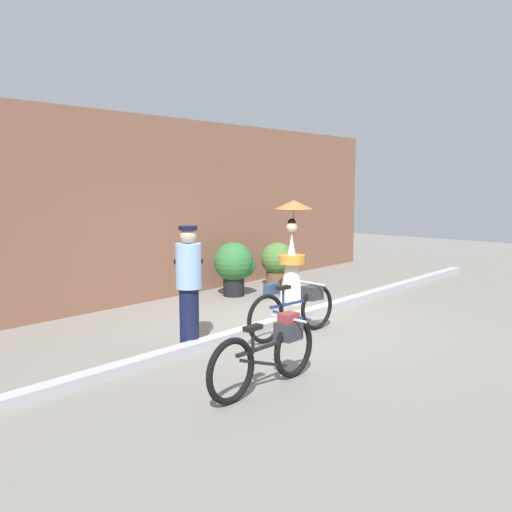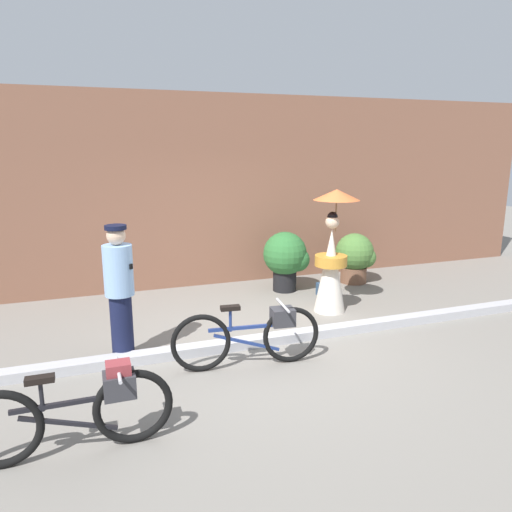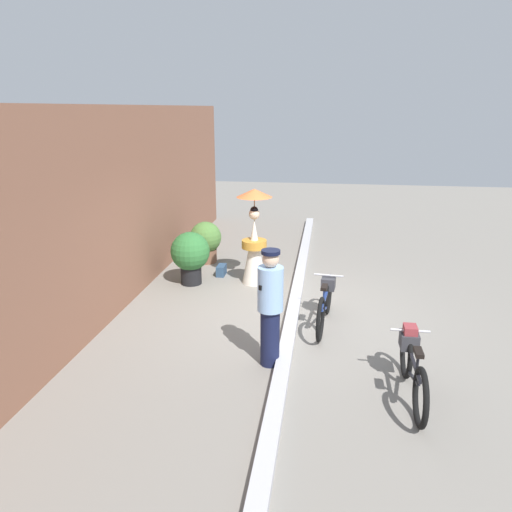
{
  "view_description": "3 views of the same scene",
  "coord_description": "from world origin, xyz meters",
  "px_view_note": "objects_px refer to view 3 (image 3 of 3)",
  "views": [
    {
      "loc": [
        -6.67,
        -5.28,
        2.17
      ],
      "look_at": [
        -0.19,
        0.32,
        1.07
      ],
      "focal_mm": 39.56,
      "sensor_mm": 36.0,
      "label": 1
    },
    {
      "loc": [
        -2.0,
        -5.41,
        2.49
      ],
      "look_at": [
        0.01,
        0.23,
        1.12
      ],
      "focal_mm": 33.7,
      "sensor_mm": 36.0,
      "label": 2
    },
    {
      "loc": [
        -7.57,
        -0.48,
        3.35
      ],
      "look_at": [
        0.1,
        0.65,
        0.97
      ],
      "focal_mm": 34.01,
      "sensor_mm": 36.0,
      "label": 3
    }
  ],
  "objects_px": {
    "bicycle_far_side": "(325,302)",
    "person_with_parasol": "(254,240)",
    "person_officer": "(270,305)",
    "backpack_on_pavement": "(222,270)",
    "bicycle_near_officer": "(412,365)",
    "potted_plant_small": "(191,254)",
    "potted_plant_by_door": "(206,240)"
  },
  "relations": [
    {
      "from": "bicycle_near_officer",
      "to": "bicycle_far_side",
      "type": "distance_m",
      "value": 2.15
    },
    {
      "from": "bicycle_near_officer",
      "to": "potted_plant_by_door",
      "type": "height_order",
      "value": "potted_plant_by_door"
    },
    {
      "from": "bicycle_far_side",
      "to": "person_with_parasol",
      "type": "bearing_deg",
      "value": 38.78
    },
    {
      "from": "bicycle_far_side",
      "to": "backpack_on_pavement",
      "type": "relative_size",
      "value": 5.25
    },
    {
      "from": "person_with_parasol",
      "to": "potted_plant_small",
      "type": "distance_m",
      "value": 1.27
    },
    {
      "from": "bicycle_near_officer",
      "to": "bicycle_far_side",
      "type": "bearing_deg",
      "value": 29.37
    },
    {
      "from": "bicycle_near_officer",
      "to": "backpack_on_pavement",
      "type": "height_order",
      "value": "bicycle_near_officer"
    },
    {
      "from": "bicycle_near_officer",
      "to": "backpack_on_pavement",
      "type": "bearing_deg",
      "value": 38.98
    },
    {
      "from": "bicycle_near_officer",
      "to": "person_with_parasol",
      "type": "distance_m",
      "value": 4.42
    },
    {
      "from": "potted_plant_small",
      "to": "potted_plant_by_door",
      "type": "bearing_deg",
      "value": 2.19
    },
    {
      "from": "person_officer",
      "to": "person_with_parasol",
      "type": "height_order",
      "value": "person_with_parasol"
    },
    {
      "from": "bicycle_far_side",
      "to": "potted_plant_small",
      "type": "xyz_separation_m",
      "value": [
        1.54,
        2.63,
        0.22
      ]
    },
    {
      "from": "potted_plant_by_door",
      "to": "potted_plant_small",
      "type": "height_order",
      "value": "potted_plant_small"
    },
    {
      "from": "bicycle_far_side",
      "to": "person_with_parasol",
      "type": "relative_size",
      "value": 0.92
    },
    {
      "from": "person_officer",
      "to": "potted_plant_by_door",
      "type": "relative_size",
      "value": 1.75
    },
    {
      "from": "potted_plant_by_door",
      "to": "potted_plant_small",
      "type": "distance_m",
      "value": 1.42
    },
    {
      "from": "potted_plant_small",
      "to": "person_officer",
      "type": "bearing_deg",
      "value": -147.03
    },
    {
      "from": "bicycle_near_officer",
      "to": "bicycle_far_side",
      "type": "xyz_separation_m",
      "value": [
        1.87,
        1.05,
        -0.01
      ]
    },
    {
      "from": "backpack_on_pavement",
      "to": "person_with_parasol",
      "type": "bearing_deg",
      "value": -114.15
    },
    {
      "from": "bicycle_far_side",
      "to": "potted_plant_by_door",
      "type": "height_order",
      "value": "potted_plant_by_door"
    },
    {
      "from": "person_officer",
      "to": "backpack_on_pavement",
      "type": "distance_m",
      "value": 3.85
    },
    {
      "from": "bicycle_far_side",
      "to": "backpack_on_pavement",
      "type": "distance_m",
      "value": 3.02
    },
    {
      "from": "potted_plant_by_door",
      "to": "backpack_on_pavement",
      "type": "height_order",
      "value": "potted_plant_by_door"
    },
    {
      "from": "bicycle_far_side",
      "to": "person_with_parasol",
      "type": "height_order",
      "value": "person_with_parasol"
    },
    {
      "from": "bicycle_far_side",
      "to": "person_officer",
      "type": "xyz_separation_m",
      "value": [
        -1.4,
        0.72,
        0.47
      ]
    },
    {
      "from": "person_officer",
      "to": "backpack_on_pavement",
      "type": "xyz_separation_m",
      "value": [
        3.49,
        1.43,
        -0.75
      ]
    },
    {
      "from": "person_officer",
      "to": "backpack_on_pavement",
      "type": "height_order",
      "value": "person_officer"
    },
    {
      "from": "person_officer",
      "to": "bicycle_near_officer",
      "type": "bearing_deg",
      "value": -104.99
    },
    {
      "from": "backpack_on_pavement",
      "to": "bicycle_near_officer",
      "type": "bearing_deg",
      "value": -141.02
    },
    {
      "from": "potted_plant_small",
      "to": "person_with_parasol",
      "type": "bearing_deg",
      "value": -79.72
    },
    {
      "from": "person_with_parasol",
      "to": "backpack_on_pavement",
      "type": "distance_m",
      "value": 1.12
    },
    {
      "from": "bicycle_near_officer",
      "to": "bicycle_far_side",
      "type": "height_order",
      "value": "bicycle_near_officer"
    }
  ]
}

